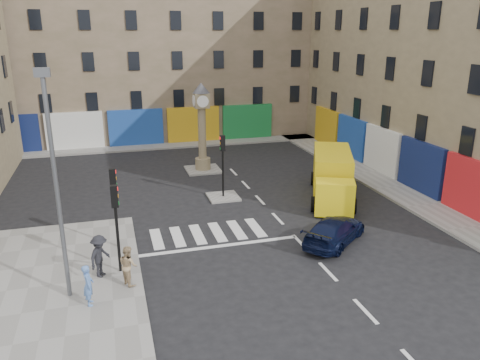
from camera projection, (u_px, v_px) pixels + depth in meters
name	position (u px, v px, depth m)	size (l,w,h in m)	color
ground	(308.00, 251.00, 21.29)	(120.00, 120.00, 0.00)	black
sidewalk_left	(45.00, 312.00, 16.55)	(7.00, 16.00, 0.15)	gray
sidewalk_right	(365.00, 173.00, 32.71)	(2.60, 30.00, 0.15)	gray
sidewalk_far	(161.00, 146.00, 40.55)	(32.00, 2.40, 0.15)	gray
island_near	(223.00, 197.00, 28.08)	(1.80, 1.80, 0.12)	gray
island_far	(203.00, 170.00, 33.57)	(2.40, 2.40, 0.12)	gray
building_right	(456.00, 55.00, 31.95)	(10.00, 30.00, 16.00)	#91805F
building_far	(149.00, 43.00, 43.30)	(32.00, 10.00, 17.00)	#8A735C
traffic_light_left_near	(116.00, 215.00, 18.50)	(0.28, 0.22, 3.70)	black
traffic_light_left_far	(114.00, 195.00, 20.70)	(0.28, 0.22, 3.70)	black
traffic_light_island	(223.00, 156.00, 27.31)	(0.28, 0.22, 3.70)	black
lamp_post	(55.00, 177.00, 16.06)	(0.50, 0.25, 8.30)	#595B60
clock_pillar	(202.00, 122.00, 32.50)	(1.20, 1.20, 6.10)	#91805F
navy_sedan	(334.00, 231.00, 21.96)	(1.73, 4.26, 1.24)	black
yellow_van	(332.00, 176.00, 28.02)	(4.87, 7.39, 2.60)	yellow
pedestrian_blue	(88.00, 285.00, 16.67)	(0.57, 0.37, 1.55)	#547DC1
pedestrian_tan	(128.00, 265.00, 18.03)	(0.77, 0.60, 1.59)	tan
pedestrian_dark	(100.00, 256.00, 18.58)	(1.14, 0.65, 1.76)	black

